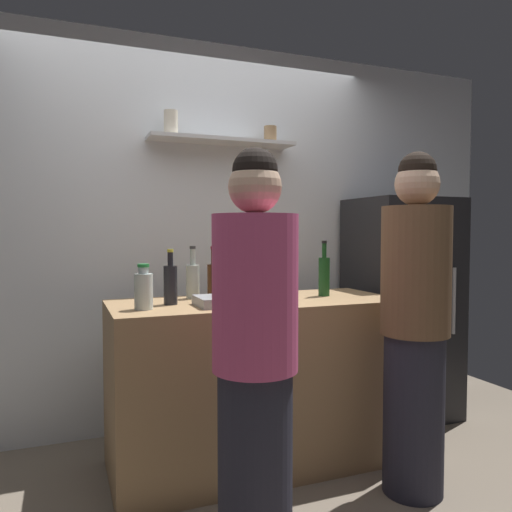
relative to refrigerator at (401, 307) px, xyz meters
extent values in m
cube|color=white|center=(-1.44, 0.40, 0.52)|extent=(4.80, 0.10, 2.60)
cube|color=silver|center=(-1.27, 0.24, 1.14)|extent=(0.98, 0.22, 0.02)
cylinder|color=beige|center=(-1.61, 0.24, 1.24)|extent=(0.09, 0.09, 0.16)
cylinder|color=olive|center=(-0.93, 0.24, 1.21)|extent=(0.09, 0.09, 0.11)
cube|color=black|center=(0.00, 0.00, 0.00)|extent=(0.67, 0.60, 1.56)
cylinder|color=#99999E|center=(0.19, -0.32, 0.08)|extent=(0.02, 0.02, 0.45)
cube|color=#9E7A51|center=(-1.26, -0.34, -0.31)|extent=(1.62, 0.67, 0.94)
cube|color=gray|center=(-1.46, -0.46, 0.18)|extent=(0.34, 0.24, 0.05)
cylinder|color=#B2B2B7|center=(-1.17, -0.30, 0.21)|extent=(0.12, 0.12, 0.10)
cylinder|color=silver|center=(-1.17, -0.30, 0.27)|extent=(0.04, 0.01, 0.16)
cylinder|color=silver|center=(-1.17, -0.30, 0.27)|extent=(0.02, 0.03, 0.16)
cylinder|color=silver|center=(-1.19, -0.30, 0.27)|extent=(0.01, 0.02, 0.17)
cylinder|color=silver|center=(-1.16, -0.28, 0.28)|extent=(0.04, 0.02, 0.18)
cylinder|color=#B2BFB2|center=(-1.57, -0.14, 0.26)|extent=(0.08, 0.08, 0.19)
cylinder|color=#B2BFB2|center=(-1.57, -0.14, 0.40)|extent=(0.03, 0.03, 0.09)
cylinder|color=#333333|center=(-1.57, -0.14, 0.45)|extent=(0.04, 0.04, 0.02)
cylinder|color=#472814|center=(-1.47, -0.19, 0.26)|extent=(0.07, 0.07, 0.20)
cylinder|color=#472814|center=(-1.47, -0.19, 0.40)|extent=(0.03, 0.03, 0.09)
cylinder|color=maroon|center=(-1.47, -0.19, 0.45)|extent=(0.03, 0.03, 0.02)
cylinder|color=#19471E|center=(-0.81, -0.31, 0.27)|extent=(0.07, 0.07, 0.23)
cylinder|color=#19471E|center=(-0.81, -0.31, 0.43)|extent=(0.03, 0.03, 0.09)
cylinder|color=black|center=(-0.81, -0.31, 0.48)|extent=(0.03, 0.03, 0.02)
cylinder|color=black|center=(-1.74, -0.33, 0.26)|extent=(0.07, 0.07, 0.21)
cylinder|color=black|center=(-1.74, -0.33, 0.40)|extent=(0.03, 0.03, 0.07)
cylinder|color=gold|center=(-1.74, -0.33, 0.44)|extent=(0.03, 0.03, 0.02)
cylinder|color=silver|center=(-1.90, -0.44, 0.25)|extent=(0.09, 0.09, 0.18)
cylinder|color=silver|center=(-1.90, -0.44, 0.35)|extent=(0.05, 0.05, 0.03)
cylinder|color=#268C3F|center=(-1.90, -0.44, 0.38)|extent=(0.06, 0.06, 0.02)
cylinder|color=#262633|center=(-1.57, -1.13, -0.39)|extent=(0.30, 0.30, 0.78)
cylinder|color=#D14C7F|center=(-1.57, -1.13, 0.31)|extent=(0.34, 0.34, 0.62)
sphere|color=#D8AD8C|center=(-1.57, -1.13, 0.72)|extent=(0.21, 0.21, 0.21)
sphere|color=black|center=(-1.57, -1.13, 0.78)|extent=(0.18, 0.18, 0.18)
cylinder|color=#262633|center=(-0.63, -0.93, -0.37)|extent=(0.30, 0.30, 0.81)
cylinder|color=brown|center=(-0.63, -0.93, 0.35)|extent=(0.34, 0.34, 0.64)
sphere|color=#D8AD8C|center=(-0.63, -0.93, 0.78)|extent=(0.22, 0.22, 0.22)
sphere|color=black|center=(-0.63, -0.93, 0.85)|extent=(0.19, 0.19, 0.19)
camera|label=1|loc=(-2.28, -2.94, 0.55)|focal=34.94mm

